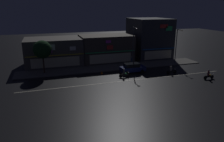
# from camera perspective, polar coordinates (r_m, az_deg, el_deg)

# --- Properties ---
(ground_plane) EXTENTS (140.00, 140.00, 0.00)m
(ground_plane) POSITION_cam_1_polar(r_m,az_deg,el_deg) (33.47, 4.91, -2.51)
(ground_plane) COLOR black
(lane_divider_stripe) EXTENTS (33.38, 0.16, 0.01)m
(lane_divider_stripe) POSITION_cam_1_polar(r_m,az_deg,el_deg) (33.47, 4.91, -2.50)
(lane_divider_stripe) COLOR beige
(lane_divider_stripe) RESTS_ON ground
(sidewalk_far) EXTENTS (35.14, 4.46, 0.14)m
(sidewalk_far) POSITION_cam_1_polar(r_m,az_deg,el_deg) (40.51, 0.61, 1.04)
(sidewalk_far) COLOR #5B5954
(sidewalk_far) RESTS_ON ground
(storefront_left_block) EXTENTS (10.60, 6.67, 5.47)m
(storefront_left_block) POSITION_cam_1_polar(r_m,az_deg,el_deg) (45.02, -1.60, 6.07)
(storefront_left_block) COLOR #4C443A
(storefront_left_block) RESTS_ON ground
(storefront_center_block) EXTENTS (7.91, 9.05, 8.63)m
(storefront_center_block) POSITION_cam_1_polar(r_m,az_deg,el_deg) (49.79, 9.84, 8.69)
(storefront_center_block) COLOR #383A3F
(storefront_center_block) RESTS_ON ground
(storefront_right_block) EXTENTS (10.85, 7.81, 5.20)m
(storefront_right_block) POSITION_cam_1_polar(r_m,az_deg,el_deg) (43.89, -15.19, 5.06)
(storefront_right_block) COLOR #56514C
(storefront_right_block) RESTS_ON ground
(streetlamp_west) EXTENTS (0.44, 1.64, 7.40)m
(streetlamp_west) POSITION_cam_1_polar(r_m,az_deg,el_deg) (40.02, 5.76, 7.24)
(streetlamp_west) COLOR #47494C
(streetlamp_west) RESTS_ON sidewalk_far
(streetlamp_mid) EXTENTS (0.44, 1.64, 6.77)m
(streetlamp_mid) POSITION_cam_1_polar(r_m,az_deg,el_deg) (44.38, 16.93, 7.09)
(streetlamp_mid) COLOR #47494C
(streetlamp_mid) RESTS_ON sidewalk_far
(pedestrian_on_sidewalk) EXTENTS (0.35, 0.35, 1.88)m
(pedestrian_on_sidewalk) POSITION_cam_1_polar(r_m,az_deg,el_deg) (41.17, 5.30, 2.58)
(pedestrian_on_sidewalk) COLOR #334766
(pedestrian_on_sidewalk) RESTS_ON sidewalk_far
(street_tree) EXTENTS (3.03, 3.03, 5.56)m
(street_tree) POSITION_cam_1_polar(r_m,az_deg,el_deg) (37.69, -18.08, 5.46)
(street_tree) COLOR #473323
(street_tree) RESTS_ON sidewalk_far
(parked_car_near_kerb) EXTENTS (4.30, 1.98, 1.67)m
(parked_car_near_kerb) POSITION_cam_1_polar(r_m,az_deg,el_deg) (37.28, 5.48, 0.86)
(parked_car_near_kerb) COLOR navy
(parked_car_near_kerb) RESTS_ON ground
(motorcycle_lead) EXTENTS (1.90, 0.60, 1.52)m
(motorcycle_lead) POSITION_cam_1_polar(r_m,az_deg,el_deg) (37.08, 24.36, -1.04)
(motorcycle_lead) COLOR black
(motorcycle_lead) RESTS_ON ground
(motorcycle_following) EXTENTS (1.90, 0.60, 1.52)m
(motorcycle_following) POSITION_cam_1_polar(r_m,az_deg,el_deg) (34.67, 3.27, -0.70)
(motorcycle_following) COLOR black
(motorcycle_following) RESTS_ON ground
(motorcycle_opposite_lane) EXTENTS (1.90, 0.60, 1.52)m
(motorcycle_opposite_lane) POSITION_cam_1_polar(r_m,az_deg,el_deg) (37.87, 15.55, 0.20)
(motorcycle_opposite_lane) COLOR black
(motorcycle_opposite_lane) RESTS_ON ground
(traffic_cone) EXTENTS (0.36, 0.36, 0.55)m
(traffic_cone) POSITION_cam_1_polar(r_m,az_deg,el_deg) (36.58, -2.75, -0.35)
(traffic_cone) COLOR orange
(traffic_cone) RESTS_ON ground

